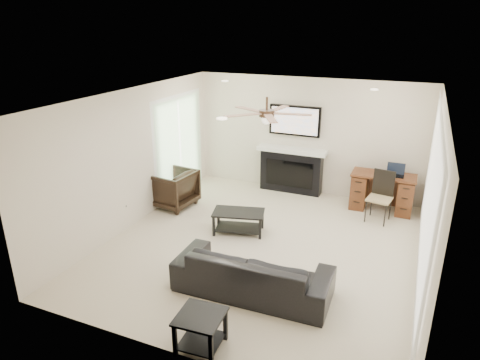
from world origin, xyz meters
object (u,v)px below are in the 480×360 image
(sofa, at_px, (253,272))
(coffee_table, at_px, (239,222))
(fireplace_unit, at_px, (292,150))
(armchair, at_px, (173,188))
(desk, at_px, (382,192))

(sofa, relative_size, coffee_table, 2.41)
(coffee_table, distance_m, fireplace_unit, 2.42)
(armchair, xyz_separation_m, fireplace_unit, (1.98, 1.73, 0.57))
(fireplace_unit, bearing_deg, sofa, -80.96)
(armchair, distance_m, desk, 4.21)
(coffee_table, bearing_deg, sofa, -75.17)
(armchair, bearing_deg, desk, 116.93)
(fireplace_unit, distance_m, desk, 2.06)
(armchair, distance_m, coffee_table, 1.80)
(coffee_table, relative_size, desk, 0.74)
(coffee_table, distance_m, desk, 3.02)
(sofa, height_order, coffee_table, sofa)
(fireplace_unit, bearing_deg, coffee_table, -97.08)
(coffee_table, bearing_deg, desk, 27.28)
(sofa, bearing_deg, coffee_table, -62.15)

